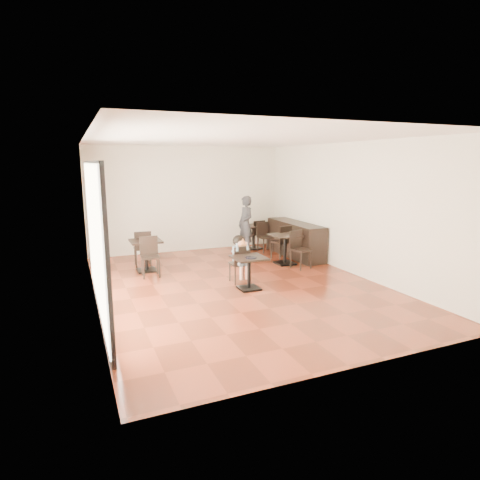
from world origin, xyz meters
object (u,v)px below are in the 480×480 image
cafe_table_back (253,237)px  chair_left_b (150,257)px  chair_mid_a (281,242)px  child_chair (239,264)px  chair_back_b (265,237)px  chair_left_a (142,248)px  chair_mid_b (301,250)px  child (239,259)px  cafe_table_mid (285,249)px  chair_back_a (256,234)px  adult_patron (246,224)px  child_table (249,273)px  cafe_table_left (146,256)px

cafe_table_back → chair_left_b: (-3.61, -1.93, 0.10)m
chair_mid_a → child_chair: bearing=26.1°
chair_left_b → chair_back_b: bearing=23.5°
cafe_table_back → chair_left_a: bearing=-167.1°
chair_mid_a → chair_left_b: bearing=-7.9°
chair_left_b → chair_mid_b: bearing=-7.6°
child → chair_left_b: child is taller
chair_back_b → cafe_table_mid: bearing=-102.0°
child_chair → chair_back_a: bearing=-121.0°
cafe_table_back → chair_mid_a: bearing=-85.0°
child → chair_mid_b: size_ratio=1.12×
cafe_table_mid → chair_mid_b: chair_mid_b is taller
chair_left_a → chair_left_b: 1.10m
chair_left_a → adult_patron: bearing=-167.3°
chair_mid_b → adult_patron: bearing=89.2°
chair_mid_b → chair_back_a: size_ratio=1.08×
child_table → chair_left_b: size_ratio=0.75×
chair_left_a → chair_back_a: 3.88m
child_chair → cafe_table_mid: bearing=-149.0°
chair_mid_a → chair_back_b: chair_mid_a is taller
child → chair_back_b: (1.98, 2.63, -0.09)m
child_chair → chair_mid_b: (1.96, 0.53, 0.05)m
chair_left_b → chair_back_b: (3.76, 1.38, -0.03)m
child → adult_patron: adult_patron is taller
adult_patron → chair_mid_b: bearing=7.4°
child → chair_mid_a: (1.96, 1.63, -0.06)m
chair_back_a → chair_back_b: size_ratio=1.00×
child → chair_mid_a: child is taller
cafe_table_left → cafe_table_back: cafe_table_left is taller
cafe_table_back → chair_mid_a: (0.14, -1.56, 0.11)m
cafe_table_back → chair_mid_b: bearing=-87.1°
cafe_table_left → child_table: bearing=-52.8°
chair_back_b → chair_left_b: bearing=-165.3°
cafe_table_back → chair_left_a: size_ratio=0.78×
chair_left_b → cafe_table_back: bearing=31.5°
cafe_table_back → chair_mid_b: 2.66m
child → adult_patron: size_ratio=0.63×
child_chair → adult_patron: (1.42, 2.88, 0.43)m
adult_patron → cafe_table_back: 0.70m
chair_back_b → child: bearing=-132.3°
child_table → chair_mid_b: (1.96, 1.08, 0.13)m
chair_back_b → chair_mid_a: bearing=-96.3°
cafe_table_mid → chair_left_b: bearing=177.2°
chair_left_a → child: bearing=130.5°
cafe_table_mid → child_chair: bearing=-149.0°
child_table → chair_mid_b: chair_mid_b is taller
cafe_table_mid → cafe_table_left: bearing=168.5°
chair_mid_b → cafe_table_left: bearing=147.6°
child_table → adult_patron: bearing=67.5°
cafe_table_mid → cafe_table_left: size_ratio=1.01×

